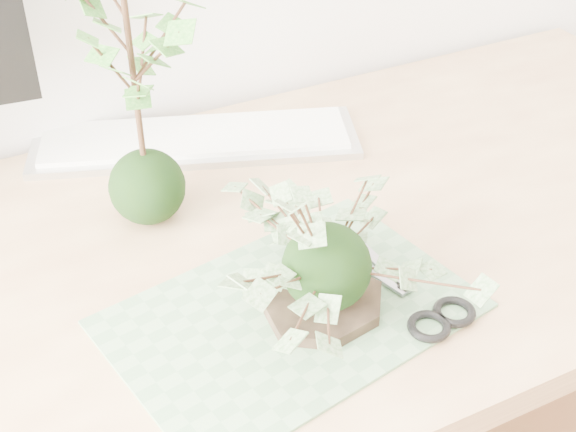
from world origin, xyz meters
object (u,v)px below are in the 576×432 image
object	(u,v)px
desk	(272,289)
maple_kokedama	(125,8)
ivy_kokedama	(328,233)
keyboard	(195,140)

from	to	relation	value
desk	maple_kokedama	distance (m)	0.41
desk	ivy_kokedama	distance (m)	0.26
maple_kokedama	keyboard	xyz separation A→B (m)	(0.12, 0.15, -0.28)
ivy_kokedama	maple_kokedama	world-z (taller)	maple_kokedama
desk	keyboard	distance (m)	0.28
desk	ivy_kokedama	size ratio (longest dim) A/B	5.00
maple_kokedama	desk	bearing A→B (deg)	-41.86
ivy_kokedama	maple_kokedama	distance (m)	0.34
ivy_kokedama	keyboard	distance (m)	0.43
desk	keyboard	bearing A→B (deg)	90.31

